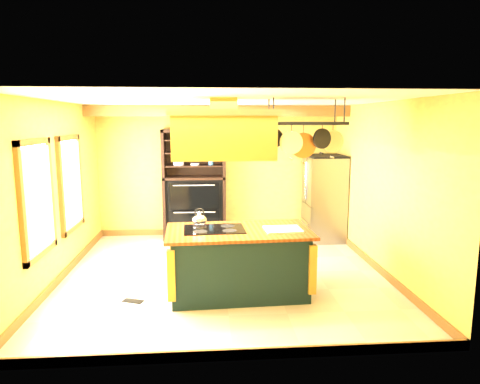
{
  "coord_description": "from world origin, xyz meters",
  "views": [
    {
      "loc": [
        -0.24,
        -6.49,
        2.4
      ],
      "look_at": [
        0.28,
        0.3,
        1.27
      ],
      "focal_mm": 32.0,
      "sensor_mm": 36.0,
      "label": 1
    }
  ],
  "objects": [
    {
      "name": "wall_back",
      "position": [
        0.0,
        2.5,
        1.35
      ],
      "size": [
        5.0,
        0.02,
        2.7
      ],
      "primitive_type": "cube",
      "color": "#DEC251",
      "rests_on": "floor"
    },
    {
      "name": "floor_register",
      "position": [
        -1.27,
        -0.95,
        0.01
      ],
      "size": [
        0.3,
        0.21,
        0.01
      ],
      "primitive_type": "cube",
      "rotation": [
        0.0,
        0.0,
        -0.36
      ],
      "color": "black",
      "rests_on": "floor"
    },
    {
      "name": "range_hood",
      "position": [
        -0.03,
        -0.77,
        2.24
      ],
      "size": [
        1.42,
        0.8,
        0.8
      ],
      "color": "#C78231",
      "rests_on": "ceiling"
    },
    {
      "name": "ceiling",
      "position": [
        0.0,
        0.0,
        2.7
      ],
      "size": [
        5.0,
        5.0,
        0.0
      ],
      "primitive_type": "plane",
      "rotation": [
        3.14,
        0.0,
        0.0
      ],
      "color": "white",
      "rests_on": "wall_back"
    },
    {
      "name": "refrigerator",
      "position": [
        2.11,
        1.9,
        0.82
      ],
      "size": [
        0.74,
        0.87,
        1.69
      ],
      "color": "gray",
      "rests_on": "floor"
    },
    {
      "name": "window_near",
      "position": [
        -2.47,
        -0.8,
        1.4
      ],
      "size": [
        0.06,
        1.06,
        1.56
      ],
      "color": "brown",
      "rests_on": "wall_left"
    },
    {
      "name": "pot_rack",
      "position": [
        1.08,
        -0.76,
        2.27
      ],
      "size": [
        1.11,
        0.52,
        0.8
      ],
      "color": "black",
      "rests_on": "ceiling"
    },
    {
      "name": "kitchen_island",
      "position": [
        0.17,
        -0.77,
        0.47
      ],
      "size": [
        2.03,
        1.19,
        1.11
      ],
      "rotation": [
        0.0,
        0.0,
        0.05
      ],
      "color": "black",
      "rests_on": "floor"
    },
    {
      "name": "window_far",
      "position": [
        -2.47,
        0.6,
        1.4
      ],
      "size": [
        0.06,
        1.06,
        1.56
      ],
      "color": "brown",
      "rests_on": "wall_left"
    },
    {
      "name": "floor",
      "position": [
        0.0,
        0.0,
        0.0
      ],
      "size": [
        5.0,
        5.0,
        0.0
      ],
      "primitive_type": "plane",
      "color": "beige",
      "rests_on": "ground"
    },
    {
      "name": "ceiling_beam",
      "position": [
        0.0,
        1.7,
        2.59
      ],
      "size": [
        5.0,
        0.15,
        0.2
      ],
      "primitive_type": "cube",
      "color": "brown",
      "rests_on": "ceiling"
    },
    {
      "name": "wall_front",
      "position": [
        0.0,
        -2.5,
        1.35
      ],
      "size": [
        5.0,
        0.02,
        2.7
      ],
      "primitive_type": "cube",
      "color": "#DEC251",
      "rests_on": "floor"
    },
    {
      "name": "wall_left",
      "position": [
        -2.5,
        0.0,
        1.35
      ],
      "size": [
        0.02,
        5.0,
        2.7
      ],
      "primitive_type": "cube",
      "color": "#DEC251",
      "rests_on": "floor"
    },
    {
      "name": "hutch",
      "position": [
        -0.51,
        2.26,
        0.87
      ],
      "size": [
        1.27,
        0.58,
        2.24
      ],
      "color": "black",
      "rests_on": "floor"
    },
    {
      "name": "wall_right",
      "position": [
        2.5,
        0.0,
        1.35
      ],
      "size": [
        0.02,
        5.0,
        2.7
      ],
      "primitive_type": "cube",
      "color": "#DEC251",
      "rests_on": "floor"
    }
  ]
}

